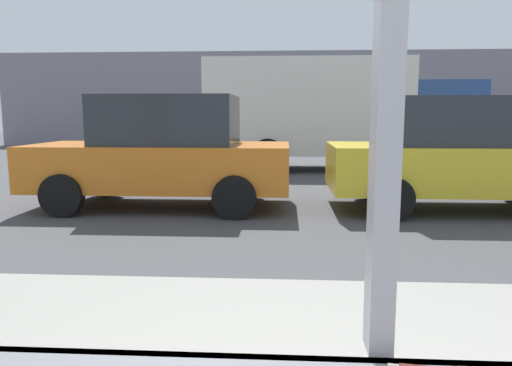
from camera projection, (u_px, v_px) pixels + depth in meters
name	position (u px, v px, depth m)	size (l,w,h in m)	color
ground_plane	(295.00, 195.00, 8.97)	(60.00, 60.00, 0.00)	#424244
building_facade_far	(290.00, 100.00, 22.86)	(28.00, 1.20, 4.42)	gray
parked_car_orange	(164.00, 152.00, 7.73)	(4.13, 1.93, 1.80)	orange
parked_car_yellow	(461.00, 154.00, 7.44)	(4.16, 1.91, 1.77)	gold
box_truck	(333.00, 111.00, 12.90)	(7.08, 2.44, 2.93)	silver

